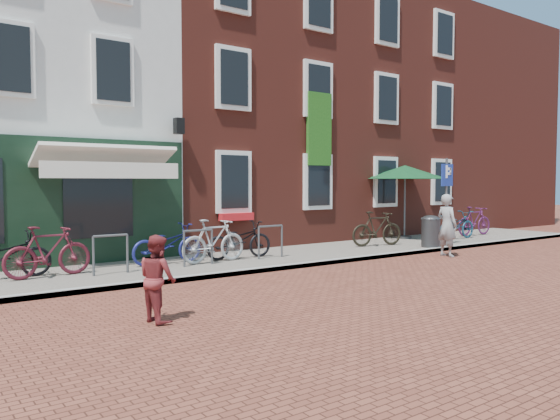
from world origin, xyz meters
TOP-DOWN VIEW (x-y plane):
  - ground at (0.00, 0.00)m, footprint 80.00×80.00m
  - sidewalk at (1.00, 1.50)m, footprint 24.00×3.00m
  - building_brick_mid at (2.00, 7.00)m, footprint 6.00×8.00m
  - building_brick_right at (8.00, 7.00)m, footprint 6.00×8.00m
  - filler_right at (14.50, 7.00)m, footprint 7.00×8.00m
  - litter_bin at (5.61, 0.34)m, footprint 0.54×0.54m
  - parking_sign at (6.18, 0.24)m, footprint 0.50×0.08m
  - parasol at (6.84, 2.40)m, footprint 2.77×2.77m
  - woman at (4.89, -0.75)m, footprint 0.45×0.64m
  - boy at (-4.07, -2.52)m, footprint 0.54×0.66m
  - bicycle_0 at (-5.37, 1.87)m, footprint 1.78×0.66m
  - bicycle_1 at (-4.62, 1.60)m, footprint 1.75×0.66m
  - bicycle_2 at (-1.96, 1.85)m, footprint 1.81×0.76m
  - bicycle_3 at (-0.99, 1.39)m, footprint 1.74×0.60m
  - bicycle_4 at (-0.18, 1.59)m, footprint 1.80×0.72m
  - bicycle_5 at (4.51, 1.43)m, footprint 1.78×0.83m
  - bicycle_6 at (8.07, 1.23)m, footprint 1.77×0.62m
  - bicycle_7 at (9.57, 1.58)m, footprint 1.74×0.58m

SIDE VIEW (x-z plane):
  - ground at x=0.00m, z-range 0.00..0.00m
  - sidewalk at x=1.00m, z-range 0.00..0.10m
  - bicycle_0 at x=-5.37m, z-range 0.10..1.03m
  - bicycle_2 at x=-1.96m, z-range 0.10..1.03m
  - bicycle_4 at x=-0.18m, z-range 0.10..1.03m
  - bicycle_6 at x=8.07m, z-range 0.10..1.03m
  - litter_bin at x=5.61m, z-range 0.12..1.10m
  - bicycle_1 at x=-4.62m, z-range 0.10..1.13m
  - bicycle_3 at x=-0.99m, z-range 0.10..1.13m
  - bicycle_5 at x=4.51m, z-range 0.10..1.13m
  - bicycle_7 at x=9.57m, z-range 0.10..1.13m
  - boy at x=-4.07m, z-range 0.00..1.25m
  - woman at x=4.89m, z-range 0.00..1.68m
  - parking_sign at x=6.18m, z-range 0.51..3.10m
  - parasol at x=6.84m, z-range 1.14..3.69m
  - filler_right at x=14.50m, z-range 0.00..9.00m
  - building_brick_mid at x=2.00m, z-range 0.00..10.00m
  - building_brick_right at x=8.00m, z-range 0.00..10.00m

